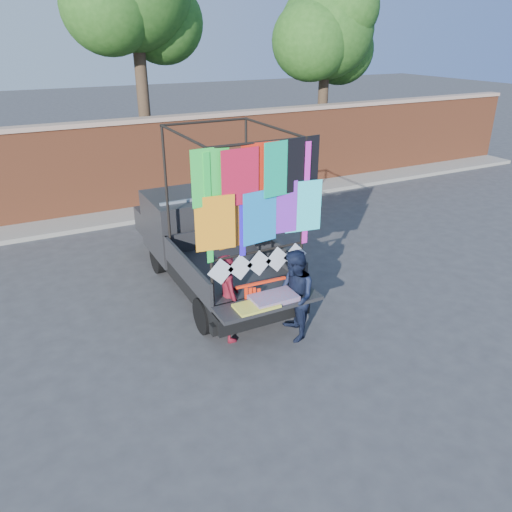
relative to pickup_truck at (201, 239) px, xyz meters
name	(u,v)px	position (x,y,z in m)	size (l,w,h in m)	color
ground	(227,320)	(-0.29, -1.90, -0.85)	(90.00, 90.00, 0.00)	#38383A
brick_wall	(126,165)	(-0.29, 5.10, 0.48)	(30.00, 0.45, 2.61)	#9D4E2D
curb	(136,214)	(-0.29, 4.40, -0.79)	(30.00, 1.20, 0.12)	gray
tree_right	(328,34)	(7.23, 6.22, 3.91)	(4.20, 3.30, 6.62)	#38281C
pickup_truck	(201,239)	(0.00, 0.00, 0.00)	(2.11, 5.31, 3.34)	black
woman	(228,298)	(-0.49, -2.44, -0.07)	(0.57, 0.37, 1.55)	maroon
man	(294,296)	(0.50, -2.92, -0.05)	(0.77, 0.60, 1.58)	#141B32
streamer_bundle	(256,294)	(-0.09, -2.69, 0.02)	(0.89, 0.09, 0.62)	#FF2D0D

